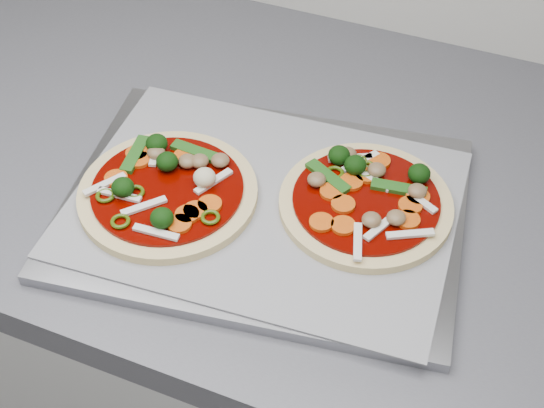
% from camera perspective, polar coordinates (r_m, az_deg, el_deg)
% --- Properties ---
extents(baking_tray, '(0.45, 0.36, 0.01)m').
position_cam_1_polar(baking_tray, '(0.80, -0.59, -0.26)').
color(baking_tray, gray).
rests_on(baking_tray, countertop).
extents(parchment, '(0.42, 0.32, 0.00)m').
position_cam_1_polar(parchment, '(0.80, -0.59, 0.12)').
color(parchment, gray).
rests_on(parchment, baking_tray).
extents(pizza_left, '(0.21, 0.21, 0.03)m').
position_cam_1_polar(pizza_left, '(0.80, -7.86, 1.13)').
color(pizza_left, '#E2CE80').
rests_on(pizza_left, parchment).
extents(pizza_right, '(0.23, 0.23, 0.03)m').
position_cam_1_polar(pizza_right, '(0.79, 7.12, 0.42)').
color(pizza_right, '#E2CE80').
rests_on(pizza_right, parchment).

